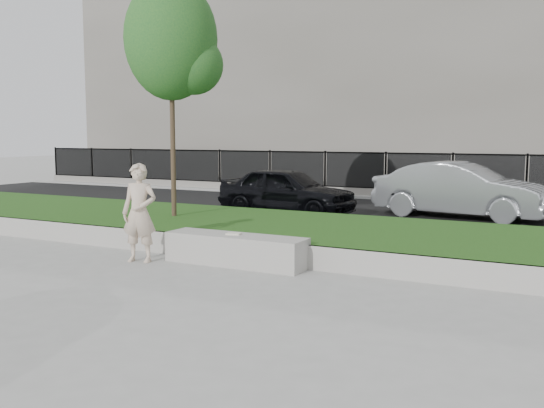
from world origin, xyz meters
The scene contains 13 objects.
ground centered at (0.00, 0.00, 0.00)m, with size 90.00×90.00×0.00m, color gray.
grass_bank centered at (0.00, 3.00, 0.20)m, with size 34.00×4.00×0.40m, color #0D330C.
grass_kerb centered at (0.00, 1.04, 0.20)m, with size 34.00×0.08×0.40m, color gray.
street centered at (0.00, 8.50, 0.02)m, with size 34.00×7.00×0.04m, color black.
far_pavement centered at (0.00, 13.00, 0.06)m, with size 34.00×3.00×0.12m, color gray.
iron_fence centered at (0.00, 12.00, 0.54)m, with size 32.00×0.30×1.50m.
building_facade centered at (0.00, 20.00, 5.00)m, with size 34.00×10.00×10.00m, color #646058.
stone_bench centered at (0.26, 0.80, 0.25)m, with size 2.49×0.62×0.51m, color gray.
man centered at (-1.32, 0.25, 0.85)m, with size 0.62×0.41×1.70m, color beige.
book centered at (0.21, 0.82, 0.52)m, with size 0.23×0.17×0.03m, color silver.
young_tree centered at (-2.54, 2.98, 4.11)m, with size 2.09×1.99×5.10m.
car_dark centered at (-1.72, 6.76, 0.68)m, with size 1.52×3.78×1.29m, color black.
car_silver centered at (2.56, 8.25, 0.76)m, with size 1.52×4.37×1.44m, color gray.
Camera 1 is at (5.45, -7.79, 2.18)m, focal length 40.00 mm.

